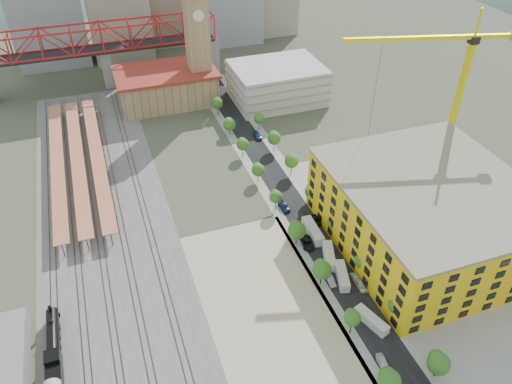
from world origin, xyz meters
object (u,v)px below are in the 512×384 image
object	(u,v)px
clock_tower	(197,27)
tower_crane	(452,80)
construction_building	(428,214)
site_trailer_a	(371,320)
locomotive	(54,348)
site_trailer_d	(313,231)
car_0	(383,363)
site_trailer_b	(342,276)
site_trailer_c	(329,256)

from	to	relation	value
clock_tower	tower_crane	xyz separation A→B (m)	(54.76, -73.64, 2.71)
construction_building	site_trailer_a	world-z (taller)	construction_building
clock_tower	locomotive	world-z (taller)	clock_tower
locomotive	site_trailer_d	bearing A→B (deg)	13.94
locomotive	car_0	distance (m)	67.70
car_0	site_trailer_b	bearing A→B (deg)	92.15
site_trailer_c	car_0	xyz separation A→B (m)	(-3.00, -31.29, -0.48)
construction_building	site_trailer_b	world-z (taller)	construction_building
clock_tower	site_trailer_d	xyz separation A→B (m)	(8.00, -88.31, -27.33)
clock_tower	locomotive	distance (m)	122.60
locomotive	site_trailer_d	world-z (taller)	locomotive
locomotive	site_trailer_a	bearing A→B (deg)	-12.57
clock_tower	tower_crane	bearing A→B (deg)	-53.37
tower_crane	site_trailer_c	xyz separation A→B (m)	(-46.76, -24.51, -30.16)
tower_crane	site_trailer_b	size ratio (longest dim) A/B	5.75
locomotive	site_trailer_a	world-z (taller)	locomotive
clock_tower	site_trailer_a	xyz separation A→B (m)	(8.00, -119.42, -27.53)
construction_building	site_trailer_d	size ratio (longest dim) A/B	5.07
clock_tower	car_0	world-z (taller)	clock_tower
clock_tower	site_trailer_a	distance (m)	122.81
site_trailer_b	car_0	bearing A→B (deg)	-80.39
construction_building	tower_crane	world-z (taller)	tower_crane
tower_crane	site_trailer_d	size ratio (longest dim) A/B	5.10
locomotive	site_trailer_a	size ratio (longest dim) A/B	2.69
locomotive	tower_crane	world-z (taller)	tower_crane
construction_building	site_trailer_a	size ratio (longest dim) A/B	5.91
tower_crane	site_trailer_c	size ratio (longest dim) A/B	5.57
construction_building	tower_crane	distance (m)	40.11
site_trailer_b	site_trailer_c	distance (m)	7.20
site_trailer_b	site_trailer_c	size ratio (longest dim) A/B	0.97
site_trailer_a	site_trailer_d	distance (m)	31.10
site_trailer_b	locomotive	bearing A→B (deg)	-163.87
locomotive	site_trailer_c	distance (m)	66.33
locomotive	site_trailer_b	distance (m)	66.01
site_trailer_a	site_trailer_c	distance (m)	21.26
clock_tower	tower_crane	distance (m)	91.81
clock_tower	car_0	bearing A→B (deg)	-87.79
site_trailer_a	construction_building	bearing A→B (deg)	18.61
tower_crane	site_trailer_a	size ratio (longest dim) A/B	5.94
locomotive	construction_building	bearing A→B (deg)	2.93
construction_building	site_trailer_b	distance (m)	27.78
site_trailer_a	car_0	size ratio (longest dim) A/B	1.89
site_trailer_a	site_trailer_c	size ratio (longest dim) A/B	0.94
construction_building	site_trailer_c	world-z (taller)	construction_building
locomotive	site_trailer_b	size ratio (longest dim) A/B	2.60
tower_crane	locomotive	bearing A→B (deg)	-164.60
construction_building	clock_tower	bearing A→B (deg)	108.78
site_trailer_b	clock_tower	bearing A→B (deg)	111.05
locomotive	tower_crane	bearing A→B (deg)	15.40
site_trailer_a	site_trailer_b	bearing A→B (deg)	71.85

